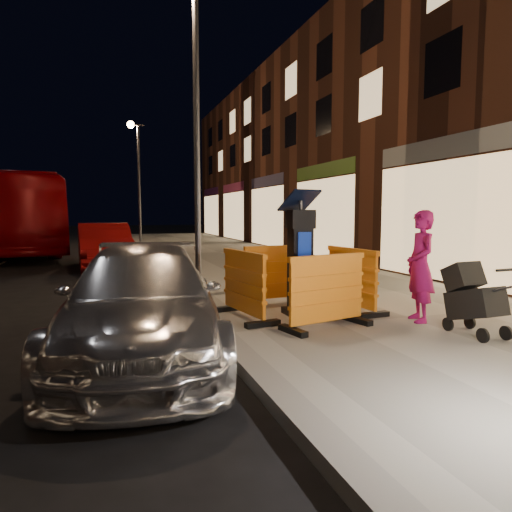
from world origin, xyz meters
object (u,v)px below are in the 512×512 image
object	(u,v)px
man	(420,266)
stroller	(476,300)
parking_kiosk	(300,256)
barrier_back	(279,274)
bus_doubledecker	(20,253)
barrier_kerbside	(244,285)
car_red	(105,268)
barrier_bldgside	(351,279)
car_silver	(144,354)
barrier_front	(327,292)

from	to	relation	value
man	stroller	distance (m)	0.99
parking_kiosk	barrier_back	world-z (taller)	parking_kiosk
bus_doubledecker	parking_kiosk	bearing A→B (deg)	-77.06
parking_kiosk	barrier_kerbside	bearing A→B (deg)	172.10
barrier_kerbside	car_red	bearing A→B (deg)	3.33
barrier_bldgside	barrier_kerbside	bearing A→B (deg)	84.10
man	car_silver	bearing A→B (deg)	-76.00
barrier_bldgside	stroller	size ratio (longest dim) A/B	1.42
parking_kiosk	bus_doubledecker	bearing A→B (deg)	104.96
barrier_front	bus_doubledecker	world-z (taller)	bus_doubledecker
barrier_bldgside	man	size ratio (longest dim) A/B	0.80
car_red	bus_doubledecker	xyz separation A→B (m)	(-3.53, 6.78, 0.00)
barrier_front	man	world-z (taller)	man
parking_kiosk	car_silver	xyz separation A→B (m)	(-2.55, -0.87, -1.10)
barrier_kerbside	car_silver	size ratio (longest dim) A/B	0.29
barrier_front	barrier_bldgside	size ratio (longest dim) A/B	1.00
stroller	barrier_back	bearing A→B (deg)	117.13
barrier_bldgside	bus_doubledecker	bearing A→B (deg)	19.88
barrier_bldgside	car_red	distance (m)	9.57
barrier_back	car_red	world-z (taller)	barrier_back
barrier_front	car_red	world-z (taller)	barrier_front
car_silver	barrier_front	bearing A→B (deg)	5.55
parking_kiosk	barrier_bldgside	distance (m)	1.04
bus_doubledecker	car_silver	bearing A→B (deg)	-86.27
barrier_front	stroller	xyz separation A→B (m)	(1.72, -0.98, -0.05)
barrier_back	bus_doubledecker	world-z (taller)	bus_doubledecker
barrier_kerbside	bus_doubledecker	size ratio (longest dim) A/B	0.11
bus_doubledecker	car_red	bearing A→B (deg)	-72.42
barrier_front	barrier_back	size ratio (longest dim) A/B	1.00
barrier_front	car_silver	xyz separation A→B (m)	(-2.55, 0.08, -0.68)
car_silver	man	world-z (taller)	man
barrier_kerbside	stroller	size ratio (longest dim) A/B	1.42
barrier_front	barrier_kerbside	size ratio (longest dim) A/B	1.00
barrier_front	barrier_back	bearing A→B (deg)	77.10
bus_doubledecker	man	size ratio (longest dim) A/B	7.11
barrier_back	stroller	world-z (taller)	barrier_back
car_silver	stroller	bearing A→B (deg)	-6.56
car_silver	barrier_back	bearing A→B (deg)	42.83
barrier_back	car_silver	distance (m)	3.21
man	barrier_kerbside	bearing A→B (deg)	-96.35
barrier_kerbside	stroller	distance (m)	3.30
barrier_back	stroller	distance (m)	3.35
parking_kiosk	stroller	xyz separation A→B (m)	(1.72, -1.93, -0.47)
parking_kiosk	man	xyz separation A→B (m)	(1.52, -1.03, -0.10)
barrier_bldgside	car_silver	world-z (taller)	barrier_bldgside
parking_kiosk	car_silver	distance (m)	2.91
stroller	bus_doubledecker	bearing A→B (deg)	111.57
barrier_kerbside	car_silver	bearing A→B (deg)	108.59
car_red	bus_doubledecker	world-z (taller)	bus_doubledecker
car_red	stroller	bearing A→B (deg)	-69.82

